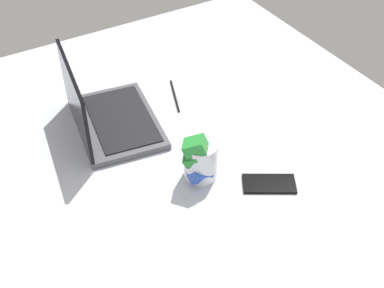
{
  "coord_description": "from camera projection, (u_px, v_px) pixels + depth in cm",
  "views": [
    {
      "loc": [
        -79.83,
        54.36,
        115.92
      ],
      "look_at": [
        9.35,
        1.91,
        24.0
      ],
      "focal_mm": 47.7,
      "sensor_mm": 36.0,
      "label": 1
    }
  ],
  "objects": [
    {
      "name": "laptop",
      "position": [
        106.0,
        116.0,
        1.5
      ],
      "size": [
        36.08,
        27.7,
        23.0
      ],
      "rotation": [
        0.0,
        0.0,
        -0.15
      ],
      "color": "#4C4C51",
      "rests_on": "bed_mattress"
    },
    {
      "name": "bed_mattress",
      "position": [
        215.0,
        201.0,
        1.43
      ],
      "size": [
        180.0,
        140.0,
        18.0
      ],
      "primitive_type": "cube",
      "color": "#B7BCC6",
      "rests_on": "ground"
    },
    {
      "name": "charger_cable",
      "position": [
        175.0,
        96.0,
        1.65
      ],
      "size": [
        16.18,
        6.39,
        0.6
      ],
      "primitive_type": "cube",
      "rotation": [
        0.0,
        0.0,
        -0.35
      ],
      "color": "black",
      "rests_on": "bed_mattress"
    },
    {
      "name": "snack_cup",
      "position": [
        199.0,
        159.0,
        1.34
      ],
      "size": [
        9.11,
        10.55,
        14.83
      ],
      "color": "silver",
      "rests_on": "bed_mattress"
    },
    {
      "name": "cell_phone",
      "position": [
        269.0,
        184.0,
        1.35
      ],
      "size": [
        12.99,
        15.51,
        0.8
      ],
      "primitive_type": "cube",
      "rotation": [
        0.0,
        0.0,
        5.75
      ],
      "color": "black",
      "rests_on": "bed_mattress"
    }
  ]
}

